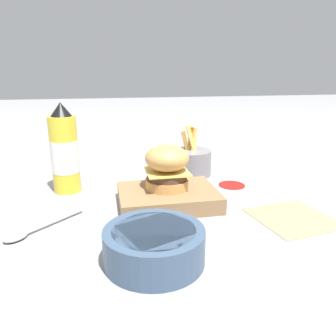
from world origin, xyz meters
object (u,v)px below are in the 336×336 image
burger (167,167)px  spoon (27,232)px  serving_board (168,197)px  side_bowl (154,245)px  ketchup_bottle (65,152)px  fries_basket (190,162)px

burger → spoon: bearing=-160.4°
serving_board → burger: (0.00, 0.01, 0.07)m
spoon → side_bowl: bearing=105.9°
serving_board → ketchup_bottle: 0.27m
burger → side_bowl: 0.24m
ketchup_bottle → side_bowl: size_ratio=1.38×
side_bowl → fries_basket: bearing=68.0°
serving_board → side_bowl: 0.23m
side_bowl → spoon: 0.25m
ketchup_bottle → burger: bearing=-28.3°
serving_board → ketchup_bottle: size_ratio=0.99×
ketchup_bottle → spoon: size_ratio=1.57×
serving_board → spoon: (-0.28, -0.08, -0.01)m
burger → spoon: 0.30m
burger → spoon: burger is taller
serving_board → fries_basket: fries_basket is taller
side_bowl → spoon: (-0.21, 0.13, -0.02)m
side_bowl → burger: bearing=74.0°
side_bowl → spoon: side_bowl is taller
serving_board → side_bowl: bearing=-106.8°
fries_basket → spoon: fries_basket is taller
burger → side_bowl: size_ratio=0.62×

